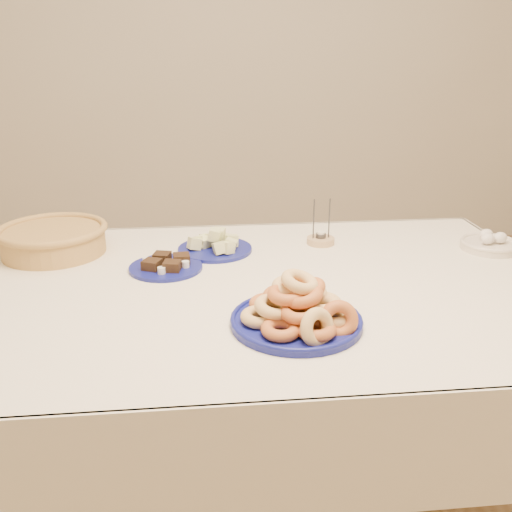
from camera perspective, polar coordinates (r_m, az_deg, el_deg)
The scene contains 8 objects.
ground at distance 1.97m, azimuth -0.16°, elevation -23.29°, with size 5.00×5.00×0.00m, color olive.
dining_table at distance 1.60m, azimuth -0.19°, elevation -6.32°, with size 1.71×1.11×0.75m.
donut_platter at distance 1.32m, azimuth 4.28°, elevation -5.55°, with size 0.41×0.41×0.14m.
melon_plate at distance 1.80m, azimuth -4.06°, elevation 1.05°, with size 0.30×0.30×0.08m.
brownie_plate at distance 1.67m, azimuth -8.98°, elevation -0.94°, with size 0.24×0.24×0.04m.
wicker_basket at distance 1.88m, azimuth -19.62°, elevation 1.66°, with size 0.40×0.40×0.09m.
candle_holder at distance 1.88m, azimuth 6.48°, elevation 1.64°, with size 0.10×0.10×0.15m.
egg_bowl at distance 1.96m, azimuth 22.35°, elevation 1.15°, with size 0.23×0.23×0.06m.
Camera 1 is at (-0.14, -1.42, 1.36)m, focal length 40.00 mm.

